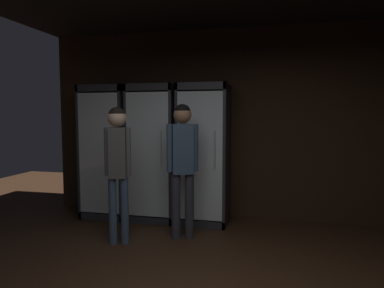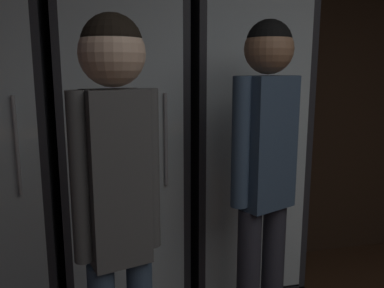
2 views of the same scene
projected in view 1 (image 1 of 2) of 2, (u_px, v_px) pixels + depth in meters
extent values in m
cube|color=black|center=(243.00, 125.00, 5.03)|extent=(6.00, 0.06, 2.80)
cube|color=#2B2B30|center=(116.00, 150.00, 5.44)|extent=(0.69, 0.04, 1.97)
cube|color=#2B2B30|center=(88.00, 151.00, 5.25)|extent=(0.04, 0.59, 1.97)
cube|color=#2B2B30|center=(128.00, 152.00, 5.10)|extent=(0.04, 0.59, 1.97)
cube|color=#2B2B30|center=(107.00, 89.00, 5.10)|extent=(0.69, 0.59, 0.10)
cube|color=#2B2B30|center=(109.00, 212.00, 5.26)|extent=(0.69, 0.59, 0.10)
cube|color=white|center=(115.00, 150.00, 5.42)|extent=(0.61, 0.02, 1.73)
cube|color=silver|center=(99.00, 154.00, 4.90)|extent=(0.61, 0.02, 1.73)
cylinder|color=#B2B2B7|center=(111.00, 147.00, 4.82)|extent=(0.02, 0.02, 0.50)
cube|color=silver|center=(109.00, 207.00, 5.25)|extent=(0.59, 0.51, 0.02)
cylinder|color=brown|center=(98.00, 198.00, 5.31)|extent=(0.07, 0.07, 0.24)
cylinder|color=brown|center=(98.00, 188.00, 5.30)|extent=(0.03, 0.03, 0.08)
cylinder|color=white|center=(98.00, 200.00, 5.32)|extent=(0.08, 0.08, 0.06)
cylinder|color=#336B38|center=(108.00, 200.00, 5.21)|extent=(0.08, 0.08, 0.23)
cylinder|color=#336B38|center=(108.00, 190.00, 5.19)|extent=(0.03, 0.03, 0.08)
cylinder|color=#2D2D33|center=(108.00, 200.00, 5.21)|extent=(0.08, 0.08, 0.06)
cylinder|color=#194723|center=(122.00, 201.00, 5.20)|extent=(0.08, 0.08, 0.20)
cylinder|color=#194723|center=(121.00, 192.00, 5.19)|extent=(0.03, 0.03, 0.09)
cylinder|color=tan|center=(122.00, 203.00, 5.21)|extent=(0.08, 0.08, 0.07)
cube|color=silver|center=(108.00, 180.00, 5.21)|extent=(0.59, 0.51, 0.02)
cylinder|color=gray|center=(98.00, 172.00, 5.29)|extent=(0.06, 0.06, 0.19)
cylinder|color=gray|center=(97.00, 163.00, 5.28)|extent=(0.02, 0.02, 0.10)
cylinder|color=beige|center=(98.00, 173.00, 5.30)|extent=(0.06, 0.06, 0.05)
cylinder|color=#194723|center=(109.00, 172.00, 5.23)|extent=(0.07, 0.07, 0.22)
cylinder|color=#194723|center=(109.00, 163.00, 5.22)|extent=(0.02, 0.02, 0.08)
cylinder|color=#2D2D33|center=(109.00, 173.00, 5.23)|extent=(0.07, 0.07, 0.08)
cylinder|color=black|center=(119.00, 174.00, 5.13)|extent=(0.07, 0.07, 0.18)
cylinder|color=black|center=(119.00, 166.00, 5.11)|extent=(0.02, 0.02, 0.08)
cylinder|color=#2D2D33|center=(119.00, 175.00, 5.13)|extent=(0.07, 0.07, 0.07)
cube|color=silver|center=(108.00, 152.00, 5.18)|extent=(0.59, 0.51, 0.02)
cylinder|color=black|center=(95.00, 144.00, 5.25)|extent=(0.07, 0.07, 0.20)
cylinder|color=black|center=(95.00, 136.00, 5.23)|extent=(0.03, 0.03, 0.08)
cylinder|color=beige|center=(95.00, 146.00, 5.25)|extent=(0.07, 0.07, 0.06)
cylinder|color=black|center=(105.00, 144.00, 5.22)|extent=(0.08, 0.08, 0.20)
cylinder|color=black|center=(105.00, 135.00, 5.21)|extent=(0.03, 0.03, 0.07)
cylinder|color=white|center=(105.00, 144.00, 5.22)|extent=(0.08, 0.08, 0.08)
cylinder|color=black|center=(112.00, 145.00, 5.17)|extent=(0.07, 0.07, 0.20)
cylinder|color=black|center=(112.00, 135.00, 5.16)|extent=(0.03, 0.03, 0.10)
cylinder|color=beige|center=(112.00, 145.00, 5.17)|extent=(0.07, 0.07, 0.07)
cylinder|color=#9EAD99|center=(123.00, 145.00, 5.15)|extent=(0.07, 0.07, 0.20)
cylinder|color=#9EAD99|center=(122.00, 136.00, 5.14)|extent=(0.03, 0.03, 0.08)
cylinder|color=#2D2D33|center=(123.00, 145.00, 5.15)|extent=(0.08, 0.08, 0.06)
cube|color=silver|center=(107.00, 123.00, 5.14)|extent=(0.59, 0.51, 0.02)
cylinder|color=brown|center=(94.00, 116.00, 5.15)|extent=(0.07, 0.07, 0.20)
cylinder|color=brown|center=(94.00, 107.00, 5.14)|extent=(0.03, 0.03, 0.08)
cylinder|color=white|center=(94.00, 117.00, 5.15)|extent=(0.08, 0.08, 0.07)
cylinder|color=gray|center=(108.00, 115.00, 5.15)|extent=(0.08, 0.08, 0.23)
cylinder|color=gray|center=(108.00, 105.00, 5.13)|extent=(0.03, 0.03, 0.08)
cylinder|color=white|center=(108.00, 117.00, 5.15)|extent=(0.08, 0.08, 0.07)
cylinder|color=#194723|center=(118.00, 116.00, 5.04)|extent=(0.07, 0.07, 0.22)
cylinder|color=#194723|center=(118.00, 105.00, 5.03)|extent=(0.03, 0.03, 0.09)
cylinder|color=white|center=(118.00, 115.00, 5.04)|extent=(0.07, 0.07, 0.08)
cube|color=#2B2B30|center=(160.00, 151.00, 5.28)|extent=(0.69, 0.04, 1.97)
cube|color=#2B2B30|center=(133.00, 152.00, 5.08)|extent=(0.04, 0.59, 1.97)
cube|color=#2B2B30|center=(176.00, 153.00, 4.94)|extent=(0.04, 0.59, 1.97)
cube|color=#2B2B30|center=(154.00, 88.00, 4.93)|extent=(0.69, 0.59, 0.10)
cube|color=#2B2B30|center=(155.00, 215.00, 5.09)|extent=(0.69, 0.59, 0.10)
cube|color=white|center=(160.00, 151.00, 5.25)|extent=(0.61, 0.02, 1.73)
cube|color=silver|center=(147.00, 155.00, 4.73)|extent=(0.61, 0.02, 1.73)
cylinder|color=#B2B2B7|center=(161.00, 148.00, 4.65)|extent=(0.02, 0.02, 0.50)
cube|color=silver|center=(155.00, 211.00, 5.08)|extent=(0.59, 0.51, 0.02)
cylinder|color=#194723|center=(146.00, 202.00, 5.12)|extent=(0.07, 0.07, 0.21)
cylinder|color=#194723|center=(146.00, 193.00, 5.11)|extent=(0.02, 0.02, 0.07)
cylinder|color=white|center=(146.00, 204.00, 5.13)|extent=(0.07, 0.07, 0.07)
cylinder|color=brown|center=(165.00, 204.00, 5.06)|extent=(0.07, 0.07, 0.18)
cylinder|color=brown|center=(165.00, 195.00, 5.05)|extent=(0.03, 0.03, 0.09)
cylinder|color=#B2332D|center=(165.00, 204.00, 5.06)|extent=(0.07, 0.07, 0.07)
cube|color=silver|center=(155.00, 182.00, 5.05)|extent=(0.59, 0.51, 0.02)
cylinder|color=black|center=(141.00, 174.00, 5.03)|extent=(0.07, 0.07, 0.21)
cylinder|color=black|center=(141.00, 164.00, 5.02)|extent=(0.03, 0.03, 0.09)
cylinder|color=beige|center=(141.00, 175.00, 5.03)|extent=(0.07, 0.07, 0.08)
cylinder|color=#336B38|center=(154.00, 175.00, 5.03)|extent=(0.07, 0.07, 0.19)
cylinder|color=#336B38|center=(154.00, 167.00, 5.02)|extent=(0.02, 0.02, 0.07)
cylinder|color=tan|center=(154.00, 175.00, 5.03)|extent=(0.07, 0.07, 0.06)
cylinder|color=black|center=(169.00, 174.00, 5.03)|extent=(0.08, 0.08, 0.22)
cylinder|color=black|center=(169.00, 163.00, 5.02)|extent=(0.02, 0.02, 0.09)
cylinder|color=beige|center=(169.00, 175.00, 5.03)|extent=(0.08, 0.08, 0.06)
cube|color=silver|center=(154.00, 153.00, 5.01)|extent=(0.59, 0.51, 0.02)
cylinder|color=gray|center=(145.00, 145.00, 5.03)|extent=(0.07, 0.07, 0.23)
cylinder|color=gray|center=(145.00, 134.00, 5.02)|extent=(0.03, 0.03, 0.07)
cylinder|color=beige|center=(145.00, 144.00, 5.03)|extent=(0.07, 0.07, 0.09)
cylinder|color=black|center=(163.00, 146.00, 4.97)|extent=(0.06, 0.06, 0.19)
cylinder|color=black|center=(163.00, 138.00, 4.96)|extent=(0.02, 0.02, 0.07)
cylinder|color=white|center=(163.00, 148.00, 4.97)|extent=(0.06, 0.06, 0.07)
cube|color=silver|center=(154.00, 124.00, 4.97)|extent=(0.59, 0.51, 0.02)
cylinder|color=#194723|center=(141.00, 117.00, 5.05)|extent=(0.08, 0.08, 0.19)
cylinder|color=#194723|center=(141.00, 108.00, 5.04)|extent=(0.02, 0.02, 0.08)
cylinder|color=white|center=(141.00, 118.00, 5.05)|extent=(0.08, 0.08, 0.07)
cylinder|color=gray|center=(148.00, 116.00, 4.94)|extent=(0.07, 0.07, 0.20)
cylinder|color=gray|center=(147.00, 107.00, 4.93)|extent=(0.02, 0.02, 0.08)
cylinder|color=#B2332D|center=(148.00, 116.00, 4.94)|extent=(0.07, 0.07, 0.06)
cylinder|color=black|center=(160.00, 117.00, 4.96)|extent=(0.07, 0.07, 0.18)
cylinder|color=black|center=(160.00, 108.00, 4.95)|extent=(0.03, 0.03, 0.06)
cylinder|color=#B2332D|center=(160.00, 118.00, 4.96)|extent=(0.07, 0.07, 0.05)
cylinder|color=#9EAD99|center=(169.00, 117.00, 4.96)|extent=(0.08, 0.08, 0.19)
cylinder|color=#9EAD99|center=(169.00, 107.00, 4.95)|extent=(0.03, 0.03, 0.07)
cylinder|color=beige|center=(169.00, 118.00, 4.96)|extent=(0.08, 0.08, 0.06)
cube|color=#2B2B30|center=(207.00, 152.00, 5.11)|extent=(0.69, 0.04, 1.97)
cube|color=#2B2B30|center=(182.00, 153.00, 4.92)|extent=(0.04, 0.59, 1.97)
cube|color=#2B2B30|center=(227.00, 155.00, 4.77)|extent=(0.04, 0.59, 1.97)
cube|color=#2B2B30|center=(204.00, 88.00, 4.76)|extent=(0.69, 0.59, 0.10)
cube|color=#2B2B30|center=(204.00, 219.00, 4.92)|extent=(0.69, 0.59, 0.10)
cube|color=white|center=(207.00, 152.00, 5.08)|extent=(0.61, 0.02, 1.73)
cube|color=silver|center=(200.00, 156.00, 4.57)|extent=(0.61, 0.02, 1.73)
cylinder|color=#B2B2B7|center=(215.00, 150.00, 4.49)|extent=(0.02, 0.02, 0.50)
cube|color=silver|center=(204.00, 214.00, 4.92)|extent=(0.59, 0.51, 0.02)
cylinder|color=#336B38|center=(193.00, 205.00, 4.94)|extent=(0.07, 0.07, 0.22)
cylinder|color=#336B38|center=(193.00, 195.00, 4.92)|extent=(0.02, 0.02, 0.08)
cylinder|color=tan|center=(193.00, 205.00, 4.93)|extent=(0.07, 0.07, 0.08)
cylinder|color=black|center=(213.00, 208.00, 4.83)|extent=(0.06, 0.06, 0.19)
cylinder|color=black|center=(213.00, 198.00, 4.82)|extent=(0.02, 0.02, 0.10)
cylinder|color=#2D2D33|center=(213.00, 209.00, 4.83)|extent=(0.07, 0.07, 0.06)
cube|color=silver|center=(204.00, 184.00, 4.88)|extent=(0.59, 0.51, 0.02)
cylinder|color=black|center=(194.00, 175.00, 4.95)|extent=(0.06, 0.06, 0.21)
cylinder|color=black|center=(194.00, 165.00, 4.93)|extent=(0.02, 0.02, 0.10)
cylinder|color=white|center=(194.00, 178.00, 4.95)|extent=(0.06, 0.06, 0.08)
cylinder|color=black|center=(213.00, 178.00, 4.80)|extent=(0.07, 0.07, 0.19)
cylinder|color=black|center=(213.00, 169.00, 4.79)|extent=(0.02, 0.02, 0.08)
cylinder|color=tan|center=(213.00, 178.00, 4.80)|extent=(0.07, 0.07, 0.06)
cube|color=silver|center=(204.00, 154.00, 4.84)|extent=(0.59, 0.51, 0.02)
cylinder|color=gray|center=(190.00, 147.00, 4.92)|extent=(0.08, 0.08, 0.19)
cylinder|color=gray|center=(190.00, 137.00, 4.91)|extent=(0.02, 0.02, 0.09)
cylinder|color=tan|center=(190.00, 147.00, 4.92)|extent=(0.08, 0.08, 0.07)
cylinder|color=#9EAD99|center=(199.00, 147.00, 4.88)|extent=(0.06, 0.06, 0.19)
cylinder|color=#9EAD99|center=(199.00, 138.00, 4.87)|extent=(0.02, 0.02, 0.07)
cylinder|color=#B2332D|center=(199.00, 146.00, 4.88)|extent=(0.07, 0.07, 0.06)
cylinder|color=black|center=(209.00, 146.00, 4.81)|extent=(0.06, 0.06, 0.22)
cylinder|color=black|center=(209.00, 136.00, 4.80)|extent=(0.02, 0.02, 0.09)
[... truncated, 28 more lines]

